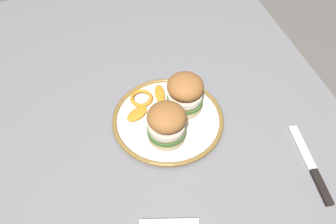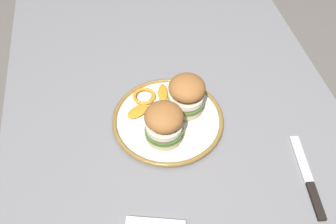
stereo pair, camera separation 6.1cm
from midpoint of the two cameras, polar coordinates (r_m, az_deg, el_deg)
The scene contains 8 objects.
dining_table at distance 1.02m, azimuth 3.24°, elevation -6.58°, with size 1.45×0.89×0.76m.
dinner_plate at distance 0.96m, azimuth 1.82°, elevation -1.24°, with size 0.29×0.29×0.02m.
sandwich_half_left at distance 0.94m, azimuth 4.72°, elevation 2.68°, with size 0.13×0.13×0.10m.
sandwich_half_right at distance 0.87m, azimuth 1.38°, elevation -1.77°, with size 0.13×0.13×0.10m.
orange_peel_curled at distance 0.99m, azimuth -1.91°, elevation 2.35°, with size 0.09×0.09×0.01m.
orange_peel_strip_long at distance 0.96m, azimuth -2.85°, elevation 0.04°, with size 0.06×0.07×0.01m.
orange_peel_strip_short at distance 1.00m, azimuth 0.95°, elevation 2.84°, with size 0.07×0.04×0.01m.
table_knife at distance 0.93m, azimuth 22.50°, elevation -9.86°, with size 0.22×0.05×0.01m.
Camera 2 is at (0.55, -0.13, 1.52)m, focal length 39.94 mm.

